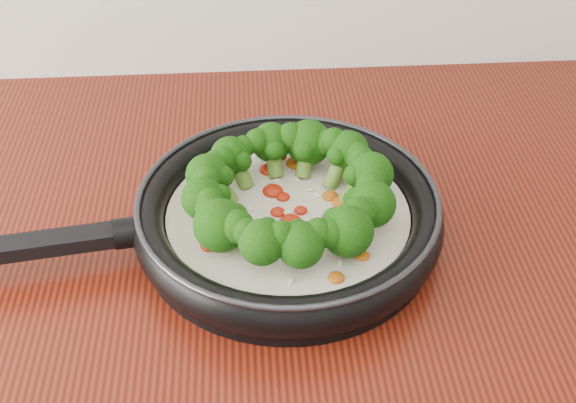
{
  "coord_description": "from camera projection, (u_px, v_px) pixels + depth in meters",
  "views": [
    {
      "loc": [
        -0.17,
        0.47,
        1.46
      ],
      "look_at": [
        -0.13,
        1.1,
        0.95
      ],
      "focal_mm": 46.11,
      "sensor_mm": 36.0,
      "label": 1
    }
  ],
  "objects": [
    {
      "name": "skillet",
      "position": [
        286.0,
        211.0,
        0.82
      ],
      "size": [
        0.56,
        0.39,
        0.1
      ],
      "color": "black",
      "rests_on": "counter"
    }
  ]
}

